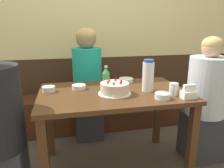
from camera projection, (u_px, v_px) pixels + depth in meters
ground_plane at (113, 167)px, 2.00m from camera, size 12.00×12.00×0.00m
back_wall at (95, 25)px, 2.65m from camera, size 4.80×0.04×2.50m
bench_seat at (99, 111)px, 2.72m from camera, size 2.47×0.38×0.43m
dining_table at (114, 103)px, 1.83m from camera, size 1.21×0.76×0.72m
birthday_cake at (115, 88)px, 1.73m from camera, size 0.26×0.26×0.11m
water_pitcher at (148, 76)px, 1.78m from camera, size 0.09×0.09×0.26m
soju_bottle at (106, 77)px, 1.89m from camera, size 0.06×0.06×0.19m
napkin_holder at (189, 93)px, 1.63m from camera, size 0.11×0.08×0.11m
bowl_soup_white at (79, 87)px, 1.86m from camera, size 0.12×0.12×0.04m
bowl_rice_small at (49, 89)px, 1.79m from camera, size 0.10×0.10×0.04m
bowl_side_dish at (162, 96)px, 1.62m from camera, size 0.11×0.11×0.04m
bowl_sauce_shallow at (126, 80)px, 2.10m from camera, size 0.14×0.14×0.03m
glass_water_tall at (174, 89)px, 1.69m from camera, size 0.07×0.07×0.10m
person_teal_shirt at (88, 87)px, 2.41m from camera, size 0.31×0.34×1.22m
person_grey_tee at (205, 103)px, 2.01m from camera, size 0.35×0.35×1.16m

